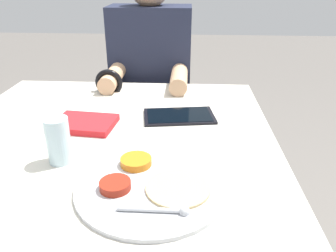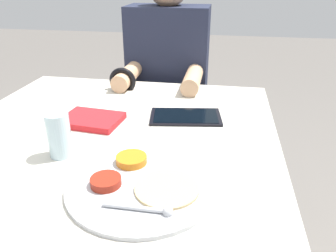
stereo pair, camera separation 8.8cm
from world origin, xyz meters
name	(u,v)px [view 1 (the left image)]	position (x,y,z in m)	size (l,w,h in m)	color
dining_table	(114,236)	(0.00, 0.00, 0.37)	(0.99, 1.04, 0.74)	beige
thali_tray	(151,184)	(0.16, -0.23, 0.75)	(0.34, 0.34, 0.03)	#B7BABF
red_notebook	(85,124)	(-0.08, 0.08, 0.75)	(0.20, 0.16, 0.02)	silver
tablet_device	(179,116)	(0.21, 0.17, 0.74)	(0.25, 0.17, 0.01)	black
person_diner	(152,106)	(0.06, 0.68, 0.57)	(0.38, 0.45, 1.21)	black
drinking_glass	(58,141)	(-0.08, -0.13, 0.80)	(0.06, 0.06, 0.12)	silver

